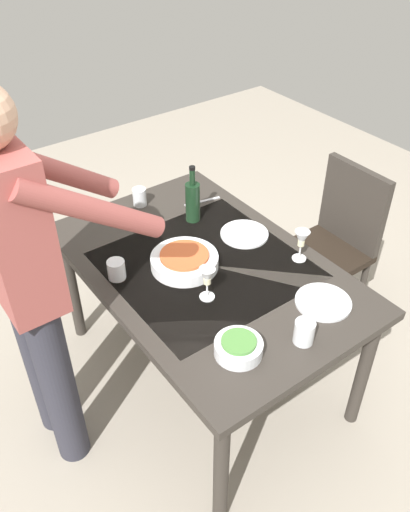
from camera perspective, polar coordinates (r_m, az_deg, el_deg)
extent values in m
plane|color=#9E9384|center=(2.87, 0.00, -12.28)|extent=(6.00, 6.00, 0.00)
cube|color=#332D28|center=(2.37, 0.00, -1.33)|extent=(1.44, 0.94, 0.04)
cube|color=#C6AD89|center=(2.36, 0.00, -1.00)|extent=(0.79, 0.80, 0.00)
cylinder|color=#332D28|center=(2.53, 16.65, -11.80)|extent=(0.06, 0.06, 0.68)
cylinder|color=#332D28|center=(3.20, -1.09, 2.28)|extent=(0.06, 0.06, 0.68)
cylinder|color=#332D28|center=(2.15, 1.74, -22.07)|extent=(0.06, 0.06, 0.68)
cylinder|color=#332D28|center=(2.91, -14.10, -3.25)|extent=(0.06, 0.06, 0.68)
cube|color=black|center=(2.94, 12.61, 0.17)|extent=(0.40, 0.40, 0.04)
cube|color=#332D28|center=(2.92, 15.68, 5.25)|extent=(0.40, 0.04, 0.45)
cylinder|color=#332D28|center=(3.11, 16.45, -3.52)|extent=(0.04, 0.04, 0.43)
cylinder|color=#332D28|center=(3.27, 11.98, -0.40)|extent=(0.04, 0.04, 0.43)
cylinder|color=#332D28|center=(2.90, 12.11, -6.23)|extent=(0.04, 0.04, 0.43)
cylinder|color=#332D28|center=(3.07, 7.58, -2.74)|extent=(0.04, 0.04, 0.43)
cylinder|color=#2D2D38|center=(2.45, -17.32, -10.39)|extent=(0.14, 0.14, 0.88)
cylinder|color=#2D2D38|center=(2.32, -15.42, -13.48)|extent=(0.14, 0.14, 0.88)
cube|color=#9E4C47|center=(1.91, -20.27, 2.76)|extent=(0.36, 0.20, 0.60)
cylinder|color=#9E4C47|center=(2.07, -16.19, 8.93)|extent=(0.08, 0.52, 0.40)
cylinder|color=#9E4C47|center=(1.79, -11.89, 4.86)|extent=(0.08, 0.52, 0.40)
cylinder|color=black|center=(2.60, -1.33, 5.78)|extent=(0.07, 0.07, 0.20)
cylinder|color=black|center=(2.53, -1.38, 8.47)|extent=(0.03, 0.03, 0.08)
cylinder|color=black|center=(2.50, -1.39, 9.43)|extent=(0.03, 0.03, 0.02)
cylinder|color=white|center=(2.20, 0.23, -4.39)|extent=(0.06, 0.06, 0.01)
cylinder|color=white|center=(2.17, 0.23, -3.65)|extent=(0.01, 0.01, 0.07)
cone|color=white|center=(2.12, 0.23, -2.19)|extent=(0.07, 0.07, 0.07)
cylinder|color=beige|center=(2.14, 0.23, -2.65)|extent=(0.03, 0.03, 0.03)
cylinder|color=white|center=(2.43, 10.07, -0.24)|extent=(0.06, 0.06, 0.01)
cylinder|color=white|center=(2.41, 10.17, 0.47)|extent=(0.01, 0.01, 0.07)
cone|color=white|center=(2.36, 10.36, 1.86)|extent=(0.07, 0.07, 0.07)
cylinder|color=beige|center=(2.38, 10.30, 1.43)|extent=(0.03, 0.03, 0.03)
cylinder|color=silver|center=(2.76, -7.05, 6.32)|extent=(0.07, 0.07, 0.09)
cylinder|color=silver|center=(2.30, -9.50, -1.46)|extent=(0.08, 0.08, 0.09)
cylinder|color=silver|center=(2.02, 10.62, -8.03)|extent=(0.08, 0.08, 0.10)
cylinder|color=silver|center=(2.34, -2.22, -0.57)|extent=(0.30, 0.30, 0.05)
cylinder|color=#C6562D|center=(2.32, -2.23, -0.13)|extent=(0.22, 0.22, 0.03)
cylinder|color=silver|center=(1.97, 3.62, -9.84)|extent=(0.18, 0.18, 0.05)
cylinder|color=#4C843D|center=(1.95, 3.65, -9.39)|extent=(0.13, 0.13, 0.03)
cylinder|color=silver|center=(2.55, 4.26, 2.38)|extent=(0.23, 0.23, 0.01)
cylinder|color=silver|center=(2.22, 12.59, -4.85)|extent=(0.23, 0.23, 0.01)
cube|color=silver|center=(2.79, -0.29, 5.90)|extent=(0.06, 0.20, 0.00)
cube|color=silver|center=(2.67, -9.20, 3.78)|extent=(0.08, 0.17, 0.00)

